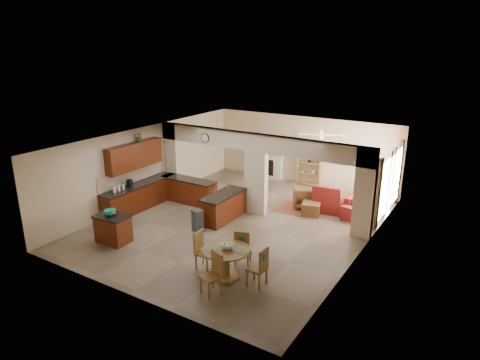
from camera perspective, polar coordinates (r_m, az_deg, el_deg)
The scene contains 39 objects.
floor at distance 14.18m, azimuth 0.06°, elevation -5.64°, with size 10.00×10.00×0.00m, color #776952.
ceiling at distance 13.31m, azimuth 0.07°, elevation 5.49°, with size 10.00×10.00×0.00m, color white.
wall_back at distance 17.96m, azimuth 8.51°, elevation 3.96°, with size 8.00×8.00×0.00m, color beige.
wall_front at distance 10.08m, azimuth -15.22°, elevation -7.75°, with size 8.00×8.00×0.00m, color beige.
wall_left at distance 16.06m, azimuth -12.17°, elevation 2.09°, with size 10.00×10.00×0.00m, color beige.
wall_right at distance 12.18m, azimuth 16.30°, elevation -3.32°, with size 10.00×10.00×0.00m, color beige.
partition_left_pier at distance 16.57m, azimuth -9.04°, elevation 2.76°, with size 0.60×0.25×2.80m, color beige.
partition_center_pier at distance 14.59m, azimuth 2.13°, elevation -0.34°, with size 0.80×0.25×2.20m, color beige.
partition_right_pier at distance 13.16m, azimuth 16.27°, elevation -1.73°, with size 0.60×0.25×2.80m, color beige.
partition_header at distance 14.22m, azimuth 2.20°, elevation 5.03°, with size 8.00×0.25×0.60m, color beige.
kitchen_counter at distance 15.68m, azimuth -10.61°, elevation -1.79°, with size 2.52×3.29×1.48m.
upper_cabinets at distance 15.26m, azimuth -13.87°, elevation 3.17°, with size 0.35×2.40×0.90m, color #441A07.
peninsula at distance 14.22m, azimuth -2.24°, elevation -3.59°, with size 0.70×1.85×0.91m.
wall_clock at distance 15.17m, azimuth -4.69°, elevation 5.61°, with size 0.34×0.34×0.03m, color #4B2419.
rug at distance 15.39m, azimuth 8.02°, elevation -3.86°, with size 1.60×1.30×0.01m, color #9C5D39.
fireplace at distance 18.68m, azimuth 3.70°, elevation 2.17°, with size 1.60×0.35×1.20m.
shelving_unit at distance 17.80m, azimuth 9.24°, elevation 2.13°, with size 1.00×0.32×1.80m, color olive.
window_a at distance 14.37m, azimuth 18.68°, elevation -1.17°, with size 0.02×0.90×1.90m, color white.
window_b at distance 15.96m, azimuth 20.15°, elevation 0.53°, with size 0.02×0.90×1.90m, color white.
glazed_door at distance 15.21m, azimuth 19.40°, elevation -0.81°, with size 0.02×0.70×2.10m, color white.
drape_a_left at distance 13.82m, azimuth 17.92°, elevation -1.84°, with size 0.10×0.28×2.30m, color #3B1817.
drape_a_right at distance 14.94m, azimuth 19.09°, elevation -0.50°, with size 0.10×0.28×2.30m, color #3B1817.
drape_b_left at distance 15.40m, azimuth 19.52°, elevation -0.00°, with size 0.10×0.28×2.30m, color #3B1817.
drape_b_right at distance 16.53m, azimuth 20.47°, elevation 1.08°, with size 0.10×0.28×2.30m, color #3B1817.
ceiling_fan at distance 15.35m, azimuth 10.84°, elevation 5.91°, with size 1.00×1.00×0.10m, color white.
kitchen_island at distance 13.21m, azimuth -16.55°, elevation -6.24°, with size 1.01×0.75×0.85m.
teal_bowl at distance 13.06m, azimuth -16.95°, elevation -4.17°, with size 0.34×0.34×0.16m, color #148C6F.
trash_can at distance 13.45m, azimuth -5.68°, elevation -5.53°, with size 0.31×0.27×0.67m, color #2E2F31.
dining_table at distance 10.77m, azimuth -1.82°, elevation -10.53°, with size 1.19×1.19×0.81m.
fruit_bowl at distance 10.61m, azimuth -1.71°, elevation -8.81°, with size 0.29×0.29×0.16m, color #67AE25.
sofa at distance 15.48m, azimuth 16.65°, elevation -2.93°, with size 0.96×2.45×0.72m, color maroon.
chaise at distance 15.33m, azimuth 11.75°, elevation -3.40°, with size 0.97×0.80×0.39m, color maroon.
armchair at distance 15.49m, azimuth 8.73°, elevation -2.21°, with size 0.84×0.86×0.78m, color maroon.
ottoman at distance 14.89m, azimuth 9.43°, elevation -3.80°, with size 0.60×0.60×0.44m, color maroon.
plant at distance 15.31m, azimuth -13.31°, elevation 5.65°, with size 0.31×0.27×0.34m, color #165417.
chair_north at distance 11.34m, azimuth 0.34°, elevation -8.85°, with size 0.53×0.53×1.02m.
chair_east at distance 10.45m, azimuth 2.69°, elevation -11.35°, with size 0.43×0.43×1.02m.
chair_south at distance 10.21m, azimuth -3.53°, elevation -12.11°, with size 0.54×0.54×1.02m.
chair_west at distance 11.26m, azimuth -5.08°, elevation -9.12°, with size 0.44×0.44×1.02m.
Camera 1 is at (6.85, -11.06, 5.64)m, focal length 32.00 mm.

